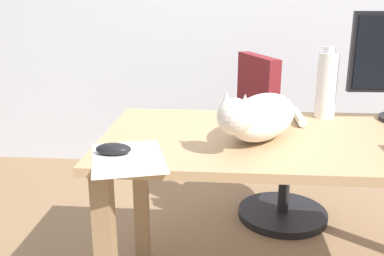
{
  "coord_description": "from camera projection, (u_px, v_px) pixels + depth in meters",
  "views": [
    {
      "loc": [
        -0.32,
        -1.46,
        1.16
      ],
      "look_at": [
        -0.42,
        -0.13,
        0.76
      ],
      "focal_mm": 40.62,
      "sensor_mm": 36.0,
      "label": 1
    }
  ],
  "objects": [
    {
      "name": "desk",
      "position": [
        314.0,
        164.0,
        1.53
      ],
      "size": [
        1.48,
        0.69,
        0.7
      ],
      "color": "tan",
      "rests_on": "ground_plane"
    },
    {
      "name": "office_chair",
      "position": [
        278.0,
        153.0,
        2.28
      ],
      "size": [
        0.51,
        0.49,
        0.9
      ],
      "color": "black",
      "rests_on": "ground_plane"
    },
    {
      "name": "cat",
      "position": [
        260.0,
        117.0,
        1.45
      ],
      "size": [
        0.34,
        0.55,
        0.2
      ],
      "color": "silver",
      "rests_on": "desk"
    },
    {
      "name": "computer_mouse",
      "position": [
        113.0,
        149.0,
        1.33
      ],
      "size": [
        0.11,
        0.06,
        0.04
      ],
      "primitive_type": "ellipsoid",
      "color": "black",
      "rests_on": "desk"
    },
    {
      "name": "paper_sheet",
      "position": [
        128.0,
        158.0,
        1.3
      ],
      "size": [
        0.28,
        0.34,
        0.0
      ],
      "primitive_type": "cube",
      "rotation": [
        0.0,
        0.0,
        0.28
      ],
      "color": "white",
      "rests_on": "desk"
    },
    {
      "name": "water_bottle",
      "position": [
        327.0,
        85.0,
        1.71
      ],
      "size": [
        0.08,
        0.08,
        0.28
      ],
      "color": "silver",
      "rests_on": "desk"
    }
  ]
}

